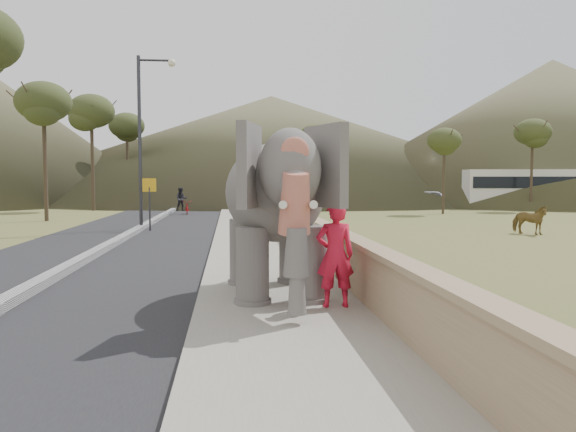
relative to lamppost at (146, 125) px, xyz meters
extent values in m
plane|color=olive|center=(4.69, -16.81, -4.87)|extent=(160.00, 160.00, 0.00)
cube|color=black|center=(-0.31, -6.81, -4.86)|extent=(7.00, 120.00, 0.03)
cube|color=black|center=(-0.31, -6.81, -4.76)|extent=(0.35, 120.00, 0.22)
cube|color=#9E9687|center=(4.69, -6.81, -4.80)|extent=(3.00, 120.00, 0.15)
cube|color=tan|center=(6.34, -6.81, -4.32)|extent=(0.30, 120.00, 1.10)
cylinder|color=#292A2E|center=(-0.31, 0.00, -0.87)|extent=(0.16, 0.16, 8.00)
cylinder|color=#292A2E|center=(0.49, 0.00, 2.93)|extent=(1.60, 0.10, 0.10)
sphere|color=#FFF2CC|center=(1.19, 0.00, 2.83)|extent=(0.36, 0.36, 0.36)
cylinder|color=#2D2D33|center=(0.19, -0.73, -3.87)|extent=(0.08, 0.08, 2.00)
cube|color=gold|center=(0.19, -0.73, -2.77)|extent=(0.60, 0.05, 0.60)
imported|color=olive|center=(16.53, -3.90, -4.24)|extent=(1.53, 1.53, 1.26)
imported|color=#B1B1B8|center=(20.79, 18.64, -4.15)|extent=(4.55, 3.06, 1.44)
cube|color=silver|center=(27.95, 15.62, -3.32)|extent=(11.25, 4.16, 3.10)
cone|color=brown|center=(40.69, 35.19, 3.13)|extent=(56.00, 56.00, 16.00)
cone|color=brown|center=(9.69, 53.19, 2.13)|extent=(80.00, 80.00, 14.00)
imported|color=red|center=(5.64, -17.01, -3.80)|extent=(0.67, 0.44, 1.84)
imported|color=maroon|center=(0.98, 11.07, -4.42)|extent=(0.72, 1.75, 0.90)
imported|color=black|center=(0.60, 11.07, -3.84)|extent=(0.80, 0.64, 1.56)
camera|label=1|loc=(3.83, -26.58, -2.48)|focal=35.00mm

